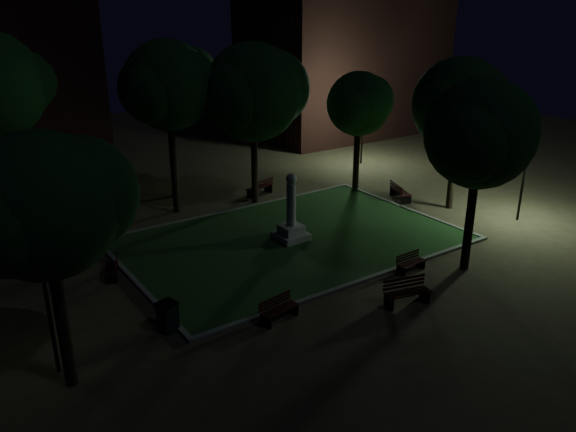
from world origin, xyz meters
name	(u,v)px	position (x,y,z in m)	size (l,w,h in m)	color
ground	(317,255)	(0.00, 0.00, 0.00)	(80.00, 80.00, 0.00)	brown
lawn	(291,240)	(0.00, 2.00, 0.04)	(15.00, 10.00, 0.08)	#264F20
lawn_kerb	(291,239)	(0.00, 2.00, 0.06)	(15.40, 10.40, 0.12)	slate
monument	(291,221)	(0.00, 2.00, 0.96)	(1.40, 1.40, 3.20)	#ABA59C
building_far	(343,61)	(18.00, 20.00, 6.00)	(16.00, 10.00, 12.00)	#4C231E
tree_west	(47,206)	(-11.32, -3.15, 5.50)	(4.86, 3.96, 7.49)	black
tree_north_wl	(170,88)	(-2.65, 8.77, 6.52)	(5.21, 4.25, 8.66)	black
tree_north_er	(255,92)	(1.64, 7.71, 6.10)	(6.40, 5.22, 8.72)	black
tree_ne	(360,104)	(7.80, 6.29, 5.12)	(4.53, 3.69, 6.98)	black
tree_east	(461,104)	(9.87, 0.85, 5.62)	(5.98, 4.88, 8.07)	black
tree_se	(482,133)	(4.38, -4.61, 5.74)	(5.31, 4.34, 7.92)	black
tree_far_north	(169,85)	(-1.64, 11.23, 6.36)	(5.97, 4.87, 8.80)	black
lamppost_sw	(45,286)	(-11.58, -2.32, 2.90)	(1.18, 0.28, 4.09)	black
lamppost_se	(525,168)	(11.20, -2.41, 2.79)	(1.18, 0.28, 3.92)	black
lamppost_ne	(363,120)	(12.02, 10.61, 3.04)	(1.18, 0.28, 4.32)	black
bench_near_left	(406,292)	(0.09, -5.31, 0.45)	(1.85, 1.01, 0.96)	black
bench_near_right	(410,263)	(2.25, -3.44, 0.35)	(1.37, 0.51, 0.75)	black
bench_west_near	(278,309)	(-4.44, -3.57, 0.39)	(1.56, 0.75, 0.82)	black
bench_left_side	(113,268)	(-8.14, 3.03, 0.37)	(0.94, 1.50, 0.78)	black
bench_right_side	(399,192)	(8.46, 3.36, 0.46)	(1.22, 1.87, 0.97)	black
bench_far_side	(260,188)	(2.41, 8.58, 0.44)	(1.81, 1.02, 0.94)	black
trash_bin	(168,316)	(-7.92, -2.05, 0.53)	(0.75, 0.75, 1.05)	black
bicycle	(20,260)	(-11.08, 5.95, 0.42)	(0.55, 1.59, 0.83)	black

